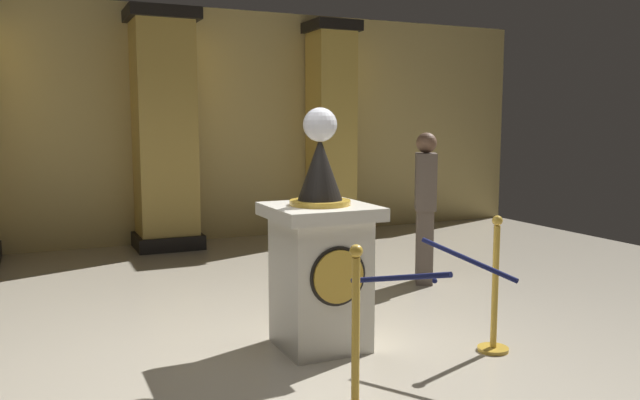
# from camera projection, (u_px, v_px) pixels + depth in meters

# --- Properties ---
(ground_plane) EXTENTS (12.47, 12.47, 0.00)m
(ground_plane) POSITION_uv_depth(u_px,v_px,m) (296.00, 364.00, 4.69)
(ground_plane) COLOR #B2A893
(back_wall) EXTENTS (12.47, 0.16, 3.44)m
(back_wall) POSITION_uv_depth(u_px,v_px,m) (158.00, 126.00, 9.27)
(back_wall) COLOR tan
(back_wall) RESTS_ON ground_plane
(pedestal_clock) EXTENTS (0.79, 0.79, 1.89)m
(pedestal_clock) POSITION_uv_depth(u_px,v_px,m) (320.00, 257.00, 4.97)
(pedestal_clock) COLOR silver
(pedestal_clock) RESTS_ON ground_plane
(stanchion_near) EXTENTS (0.24, 0.24, 1.06)m
(stanchion_near) POSITION_uv_depth(u_px,v_px,m) (355.00, 357.00, 3.82)
(stanchion_near) COLOR gold
(stanchion_near) RESTS_ON ground_plane
(stanchion_far) EXTENTS (0.24, 0.24, 1.07)m
(stanchion_far) POSITION_uv_depth(u_px,v_px,m) (495.00, 304.00, 4.91)
(stanchion_far) COLOR gold
(stanchion_far) RESTS_ON ground_plane
(velvet_rope) EXTENTS (1.05, 1.04, 0.22)m
(velvet_rope) POSITION_uv_depth(u_px,v_px,m) (435.00, 268.00, 4.31)
(velvet_rope) COLOR #141947
(column_right) EXTENTS (0.74, 0.74, 3.30)m
(column_right) POSITION_uv_depth(u_px,v_px,m) (331.00, 131.00, 9.96)
(column_right) COLOR black
(column_right) RESTS_ON ground_plane
(column_centre_rear) EXTENTS (0.95, 0.95, 3.30)m
(column_centre_rear) POSITION_uv_depth(u_px,v_px,m) (164.00, 132.00, 8.90)
(column_centre_rear) COLOR black
(column_centre_rear) RESTS_ON ground_plane
(bystander_guest) EXTENTS (0.37, 0.42, 1.66)m
(bystander_guest) POSITION_uv_depth(u_px,v_px,m) (425.00, 204.00, 6.95)
(bystander_guest) COLOR brown
(bystander_guest) RESTS_ON ground_plane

